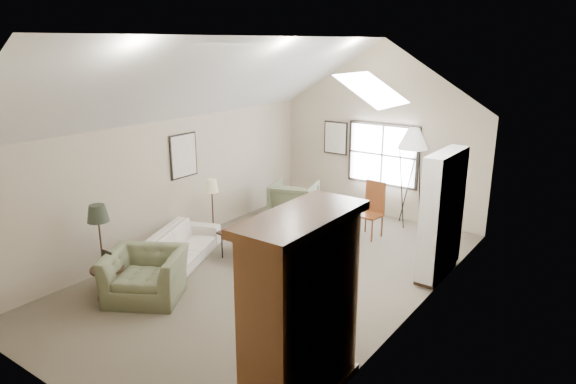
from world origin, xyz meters
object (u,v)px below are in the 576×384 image
Objects in this scene: armoire at (301,310)px; coffee_table at (247,247)px; side_table at (109,283)px; side_chair at (369,210)px; armchair_far at (294,201)px; armchair_near at (145,275)px; sofa at (180,247)px.

coffee_table is at bearing 138.96° from armoire.
armoire reaches higher than side_table.
coffee_table reaches higher than side_table.
side_table is at bearing -109.30° from side_chair.
coffee_table is (0.58, -2.34, -0.18)m from armchair_far.
coffee_table is at bearing 48.54° from armchair_near.
sofa is 2.03× the size of coffee_table.
armchair_near reaches higher than side_table.
armoire is at bearing -41.04° from coffee_table.
armoire is 3.44m from armchair_near.
armoire is 5.24m from side_chair.
side_table is (0.10, -1.60, -0.04)m from sofa.
armoire is at bearing -66.92° from side_chair.
armchair_near is (0.55, -1.24, 0.08)m from sofa.
side_chair is at bearing 66.10° from side_table.
armchair_far is (-3.51, 4.89, -0.65)m from armoire.
armchair_far is 1.86m from side_chair.
armoire is at bearing -2.46° from side_table.
armchair_near is (-3.32, 0.53, -0.72)m from armoire.
coffee_table is at bearing 70.57° from side_table.
side_chair is at bearing 38.79° from armchair_near.
coffee_table is (-2.93, 2.55, -0.84)m from armoire.
sofa is at bearing -140.05° from coffee_table.
side_chair is at bearing 163.50° from armchair_far.
side_table is at bearing 161.34° from sofa.
armchair_near is at bearing 171.00° from armoire.
armchair_near is 1.19× the size of armchair_far.
side_chair is at bearing 61.92° from coffee_table.
armoire reaches higher than sofa.
side_table is (-0.84, -2.39, -0.00)m from coffee_table.
side_chair is (-1.65, 4.95, -0.52)m from armoire.
armchair_far is 4.74m from side_table.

